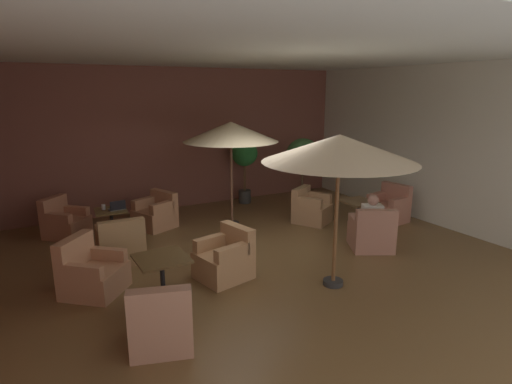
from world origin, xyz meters
TOP-DOWN VIEW (x-y plane):
  - ground_plane at (0.00, 0.00)m, footprint 9.13×8.70m
  - wall_back_brick at (0.00, 4.31)m, footprint 9.13×0.08m
  - wall_right_plain at (4.52, 0.00)m, footprint 0.08×8.70m
  - ceiling_slab at (0.00, 0.00)m, footprint 9.13×8.70m
  - cafe_table_front_left at (-2.30, 2.38)m, footprint 0.66×0.66m
  - armchair_front_left_north at (-1.27, 2.84)m, footprint 1.00×1.01m
  - armchair_front_left_east at (-3.14, 3.16)m, footprint 1.04×1.03m
  - armchair_front_left_south at (-2.35, 1.25)m, footprint 0.81×0.83m
  - cafe_table_front_right at (-2.10, -0.55)m, footprint 0.75×0.75m
  - armchair_front_right_north at (-2.43, -1.66)m, footprint 0.92×0.95m
  - armchair_front_right_east at (-0.97, -0.28)m, footprint 0.94×0.89m
  - armchair_front_right_south at (-2.99, 0.21)m, footprint 1.12×1.12m
  - cafe_table_mid_center at (2.61, 0.52)m, footprint 0.66×0.66m
  - armchair_mid_center_north at (3.72, 0.68)m, footprint 0.85×0.86m
  - armchair_mid_center_east at (2.03, 1.49)m, footprint 1.00×1.02m
  - armchair_mid_center_south at (2.08, -0.47)m, footprint 1.04×1.04m
  - patio_umbrella_tall_red at (0.44, -1.36)m, footprint 2.33×2.33m
  - patio_umbrella_center_beige at (0.30, 2.15)m, footprint 2.10×2.10m
  - potted_tree_left_corner at (2.51, 2.55)m, footprint 0.87×0.87m
  - potted_tree_mid_left at (1.46, 3.79)m, footprint 0.71×0.71m
  - patron_blue_shirt at (2.10, -0.43)m, footprint 0.45×0.40m
  - iced_drink_cup at (-2.43, 2.45)m, footprint 0.08×0.08m
  - open_laptop at (-2.19, 2.32)m, footprint 0.33×0.25m

SIDE VIEW (x-z plane):
  - ground_plane at x=0.00m, z-range -0.02..0.00m
  - armchair_front_left_east at x=-3.14m, z-range -0.12..0.73m
  - armchair_front_left_north at x=-1.27m, z-range -0.09..0.71m
  - armchair_front_right_south at x=-2.99m, z-range -0.13..0.75m
  - armchair_front_right_north at x=-2.43m, z-range -0.12..0.75m
  - armchair_mid_center_east at x=2.03m, z-range -0.10..0.72m
  - armchair_front_left_south at x=-2.35m, z-range -0.11..0.74m
  - armchair_mid_center_south at x=2.08m, z-range -0.11..0.76m
  - armchair_mid_center_north at x=3.72m, z-range -0.12..0.76m
  - armchair_front_right_east at x=-0.97m, z-range -0.10..0.75m
  - cafe_table_mid_center at x=2.61m, z-range 0.16..0.84m
  - cafe_table_front_left at x=-2.30m, z-range 0.18..0.86m
  - cafe_table_front_right at x=-2.10m, z-range 0.20..0.87m
  - patron_blue_shirt at x=2.10m, z-range 0.39..1.04m
  - open_laptop at x=-2.19m, z-range 0.63..0.83m
  - iced_drink_cup at x=-2.43m, z-range 0.68..0.79m
  - potted_tree_mid_left at x=1.46m, z-range 0.39..2.14m
  - potted_tree_left_corner at x=2.51m, z-range 0.40..2.25m
  - wall_back_brick at x=0.00m, z-range 0.00..3.61m
  - wall_right_plain at x=4.52m, z-range 0.00..3.61m
  - patio_umbrella_center_beige at x=0.30m, z-range 0.96..3.33m
  - patio_umbrella_tall_red at x=0.44m, z-range 0.99..3.39m
  - ceiling_slab at x=0.00m, z-range 3.61..3.67m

